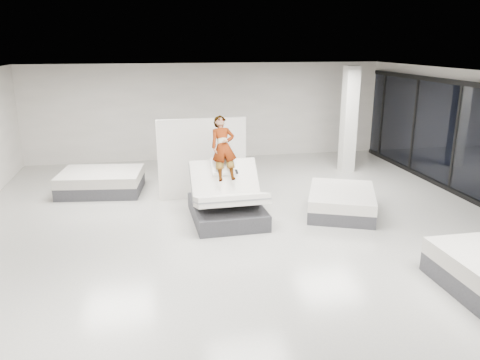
% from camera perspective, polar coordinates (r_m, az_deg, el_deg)
% --- Properties ---
extents(room, '(14.00, 14.04, 3.20)m').
position_cam_1_polar(room, '(9.19, 1.44, 2.25)').
color(room, beige).
rests_on(room, ground).
extents(hero_bed, '(1.60, 2.08, 1.37)m').
position_cam_1_polar(hero_bed, '(10.49, -1.61, -2.70)').
color(hero_bed, '#3E3E44').
rests_on(hero_bed, floor).
extents(person, '(0.60, 1.52, 1.07)m').
position_cam_1_polar(person, '(10.56, -2.00, 2.28)').
color(person, slate).
rests_on(person, hero_bed).
extents(remote, '(0.05, 0.14, 0.08)m').
position_cam_1_polar(remote, '(10.31, -0.43, 1.02)').
color(remote, black).
rests_on(remote, person).
extents(divider_panel, '(2.25, 0.22, 2.04)m').
position_cam_1_polar(divider_panel, '(11.89, -4.61, 2.63)').
color(divider_panel, white).
rests_on(divider_panel, floor).
extents(flat_bed_right_far, '(2.10, 2.37, 0.54)m').
position_cam_1_polar(flat_bed_right_far, '(11.21, 12.26, -2.59)').
color(flat_bed_right_far, '#3E3E44').
rests_on(flat_bed_right_far, floor).
extents(flat_bed_left_far, '(2.26, 1.81, 0.57)m').
position_cam_1_polar(flat_bed_left_far, '(12.97, -16.55, -0.21)').
color(flat_bed_left_far, '#3E3E44').
rests_on(flat_bed_left_far, floor).
extents(column, '(0.40, 0.40, 3.20)m').
position_cam_1_polar(column, '(14.64, 13.13, 7.18)').
color(column, silver).
rests_on(column, floor).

